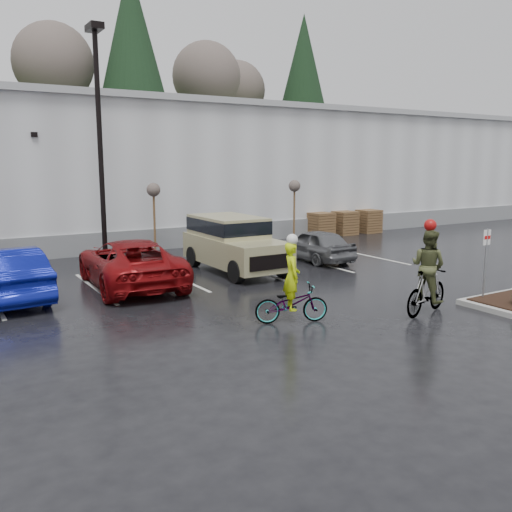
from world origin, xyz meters
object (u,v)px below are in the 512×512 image
car_red (130,263)px  cyclist_olive (427,280)px  lamppost (99,120)px  pallet_stack_a (321,225)px  cyclist_hivis (291,295)px  sapling_east (294,189)px  pallet_stack_c (368,221)px  pallet_stack_b (344,223)px  fire_lane_sign (486,256)px  car_blue (7,274)px  suv_tan (235,244)px  car_grey (315,245)px  sapling_mid (154,194)px

car_red → cyclist_olive: (5.83, -7.42, 0.14)m
lamppost → pallet_stack_a: (12.50, 2.00, -5.01)m
car_red → pallet_stack_a: bearing=-149.9°
cyclist_olive → cyclist_hivis: bearing=56.6°
sapling_east → pallet_stack_c: sapling_east is taller
pallet_stack_c → cyclist_olive: (-10.54, -13.74, 0.26)m
pallet_stack_b → fire_lane_sign: (-6.40, -13.80, 0.73)m
pallet_stack_c → lamppost: bearing=-172.9°
car_blue → fire_lane_sign: bearing=143.2°
pallet_stack_a → car_blue: (-16.62, -6.19, 0.12)m
pallet_stack_c → cyclist_hivis: cyclist_hivis is taller
suv_tan → fire_lane_sign: bearing=-63.2°
car_grey → car_blue: bearing=2.7°
cyclist_olive → lamppost: bearing=10.5°
car_red → cyclist_hivis: bearing=113.7°
sapling_mid → fire_lane_sign: bearing=-67.5°
pallet_stack_c → suv_tan: 13.54m
pallet_stack_a → pallet_stack_b: (1.70, 0.00, 0.00)m
pallet_stack_b → pallet_stack_c: same height
pallet_stack_a → car_blue: car_blue is taller
lamppost → pallet_stack_b: 15.19m
sapling_mid → sapling_east: same height
pallet_stack_c → car_blue: size_ratio=0.28×
car_blue → car_grey: car_blue is taller
suv_tan → cyclist_hivis: 6.87m
pallet_stack_a → suv_tan: 10.51m
fire_lane_sign → sapling_east: bearing=80.2°
suv_tan → lamppost: bearing=134.3°
lamppost → car_blue: lamppost is taller
pallet_stack_c → pallet_stack_a: bearing=180.0°
lamppost → fire_lane_sign: bearing=-56.5°
pallet_stack_c → car_red: bearing=-158.9°
sapling_east → cyclist_hivis: 14.24m
suv_tan → sapling_mid: bearing=105.1°
car_blue → sapling_east: bearing=-164.0°
pallet_stack_a → cyclist_hivis: bearing=-130.4°
sapling_east → cyclist_olive: sapling_east is taller
cyclist_olive → suv_tan: bearing=-2.7°
fire_lane_sign → car_grey: 8.11m
sapling_east → suv_tan: sapling_east is taller
car_blue → cyclist_hivis: cyclist_hivis is taller
pallet_stack_b → lamppost: bearing=-172.0°
pallet_stack_a → pallet_stack_b: same height
car_grey → cyclist_olive: 8.35m
pallet_stack_b → cyclist_hivis: (-12.36, -12.50, 0.04)m
sapling_mid → sapling_east: bearing=0.0°
lamppost → sapling_mid: (2.50, 1.00, -2.96)m
pallet_stack_c → cyclist_olive: size_ratio=0.52×
car_red → suv_tan: bearing=-170.8°
fire_lane_sign → cyclist_olive: bearing=178.5°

